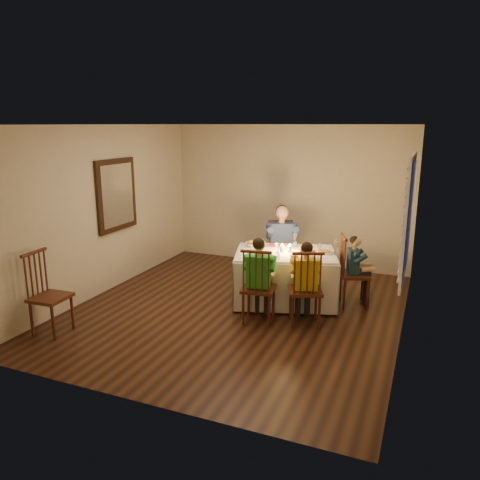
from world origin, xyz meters
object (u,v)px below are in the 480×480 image
at_px(chair_near_left, 258,321).
at_px(serving_bowl, 253,244).
at_px(chair_end, 353,304).
at_px(child_yellow, 304,323).
at_px(child_teal, 353,304).
at_px(chair_extra, 54,332).
at_px(chair_adult, 281,283).
at_px(child_green, 258,321).
at_px(dining_table, 285,267).
at_px(chair_near_right, 304,323).
at_px(adult, 281,283).

height_order(chair_near_left, serving_bowl, serving_bowl).
relative_size(chair_end, child_yellow, 0.92).
distance_m(chair_end, child_yellow, 1.07).
bearing_deg(child_teal, chair_extra, 105.54).
bearing_deg(chair_end, child_teal, -0.00).
bearing_deg(chair_near_left, serving_bowl, -73.50).
xyz_separation_m(chair_adult, child_green, (0.19, -1.60, 0.00)).
distance_m(dining_table, child_green, 1.01).
relative_size(chair_end, chair_extra, 0.98).
distance_m(chair_near_right, chair_extra, 3.28).
bearing_deg(serving_bowl, dining_table, -13.61).
height_order(chair_end, child_yellow, child_yellow).
bearing_deg(chair_end, serving_bowl, 75.16).
height_order(adult, child_teal, adult).
distance_m(chair_extra, adult, 3.63).
distance_m(chair_end, serving_bowl, 1.74).
height_order(chair_extra, child_teal, chair_extra).
xyz_separation_m(chair_near_left, chair_near_right, (0.59, 0.16, 0.00)).
bearing_deg(child_teal, chair_end, -0.00).
relative_size(chair_near_right, chair_end, 1.00).
xyz_separation_m(chair_end, serving_bowl, (-1.54, -0.14, 0.80)).
distance_m(chair_near_right, child_green, 0.62).
distance_m(chair_adult, adult, 0.00).
bearing_deg(chair_end, chair_adult, 49.03).
distance_m(adult, child_green, 1.61).
bearing_deg(serving_bowl, chair_near_right, -37.84).
distance_m(chair_adult, chair_near_left, 1.61).
distance_m(chair_near_right, adult, 1.64).
xyz_separation_m(adult, child_teal, (1.28, -0.49, 0.00)).
relative_size(chair_near_left, chair_near_right, 1.00).
height_order(chair_adult, chair_end, same).
bearing_deg(child_teal, child_green, 115.54).
distance_m(dining_table, child_yellow, 0.99).
distance_m(chair_adult, child_yellow, 1.64).
relative_size(chair_near_right, child_yellow, 0.92).
relative_size(chair_near_right, serving_bowl, 4.41).
relative_size(chair_adult, child_green, 0.89).
bearing_deg(chair_near_left, chair_end, -142.87).
relative_size(chair_end, serving_bowl, 4.41).
xyz_separation_m(chair_adult, child_teal, (1.28, -0.49, 0.00)).
relative_size(adult, child_green, 1.13).
distance_m(chair_extra, child_teal, 4.20).
height_order(chair_end, adult, adult).
relative_size(adult, child_teal, 1.27).
relative_size(chair_end, adult, 0.79).
bearing_deg(adult, child_yellow, -86.05).
height_order(dining_table, adult, dining_table).
xyz_separation_m(chair_adult, chair_near_right, (0.78, -1.44, 0.00)).
bearing_deg(chair_extra, chair_adult, -38.94).
xyz_separation_m(chair_extra, child_yellow, (2.92, 1.49, 0.00)).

